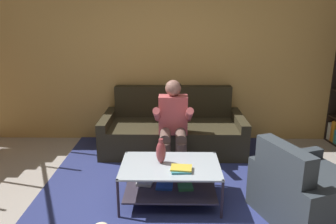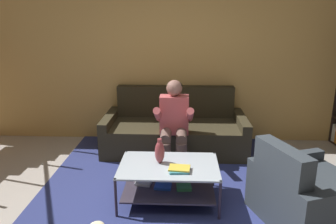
# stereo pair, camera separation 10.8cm
# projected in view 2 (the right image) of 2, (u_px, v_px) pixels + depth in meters

# --- Properties ---
(back_partition) EXTENTS (8.40, 0.12, 2.90)m
(back_partition) POSITION_uv_depth(u_px,v_px,m) (172.00, 49.00, 5.07)
(back_partition) COLOR tan
(back_partition) RESTS_ON ground
(couch) EXTENTS (2.07, 0.97, 0.90)m
(couch) POSITION_uv_depth(u_px,v_px,m) (175.00, 131.00, 4.91)
(couch) COLOR #322C1B
(couch) RESTS_ON ground
(person_seated_center) EXTENTS (0.50, 0.58, 1.14)m
(person_seated_center) POSITION_uv_depth(u_px,v_px,m) (174.00, 121.00, 4.26)
(person_seated_center) COLOR brown
(person_seated_center) RESTS_ON ground
(coffee_table) EXTENTS (1.04, 0.69, 0.42)m
(coffee_table) POSITION_uv_depth(u_px,v_px,m) (168.00, 177.00, 3.49)
(coffee_table) COLOR #A9B6C1
(coffee_table) RESTS_ON ground
(area_rug) EXTENTS (3.00, 3.43, 0.01)m
(area_rug) POSITION_uv_depth(u_px,v_px,m) (172.00, 174.00, 4.15)
(area_rug) COLOR navy
(area_rug) RESTS_ON ground
(vase) EXTENTS (0.10, 0.10, 0.27)m
(vase) POSITION_uv_depth(u_px,v_px,m) (160.00, 152.00, 3.46)
(vase) COLOR brown
(vase) RESTS_ON coffee_table
(book_stack) EXTENTS (0.23, 0.19, 0.04)m
(book_stack) POSITION_uv_depth(u_px,v_px,m) (179.00, 169.00, 3.30)
(book_stack) COLOR teal
(book_stack) RESTS_ON coffee_table
(armchair) EXTENTS (1.13, 1.13, 0.81)m
(armchair) POSITION_uv_depth(u_px,v_px,m) (307.00, 195.00, 3.14)
(armchair) COLOR #31383F
(armchair) RESTS_ON ground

